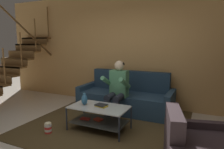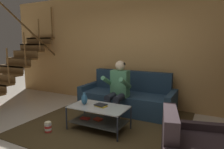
# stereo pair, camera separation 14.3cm
# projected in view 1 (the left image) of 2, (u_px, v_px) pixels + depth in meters

# --- Properties ---
(ground) EXTENTS (16.80, 16.80, 0.00)m
(ground) POSITION_uv_depth(u_px,v_px,m) (84.00, 146.00, 3.13)
(ground) COLOR beige
(back_partition) EXTENTS (8.40, 0.12, 2.90)m
(back_partition) POSITION_uv_depth(u_px,v_px,m) (135.00, 49.00, 5.11)
(back_partition) COLOR tan
(back_partition) RESTS_ON ground
(staircase_run) EXTENTS (1.04, 2.60, 2.90)m
(staircase_run) POSITION_uv_depth(u_px,v_px,m) (13.00, 61.00, 5.54)
(staircase_run) COLOR brown
(staircase_run) RESTS_ON ground
(couch) EXTENTS (2.22, 0.86, 0.93)m
(couch) POSITION_uv_depth(u_px,v_px,m) (126.00, 98.00, 4.78)
(couch) COLOR #243D53
(couch) RESTS_ON ground
(person_seated_center) EXTENTS (0.50, 0.58, 1.24)m
(person_seated_center) POSITION_uv_depth(u_px,v_px,m) (117.00, 87.00, 4.26)
(person_seated_center) COLOR #232831
(person_seated_center) RESTS_ON ground
(coffee_table) EXTENTS (1.08, 0.60, 0.45)m
(coffee_table) POSITION_uv_depth(u_px,v_px,m) (99.00, 114.00, 3.70)
(coffee_table) COLOR #B6BCBB
(coffee_table) RESTS_ON ground
(area_rug) EXTENTS (3.00, 3.18, 0.01)m
(area_rug) POSITION_uv_depth(u_px,v_px,m) (112.00, 121.00, 4.17)
(area_rug) COLOR #48391F
(area_rug) RESTS_ON ground
(vase) EXTENTS (0.12, 0.12, 0.23)m
(vase) POSITION_uv_depth(u_px,v_px,m) (84.00, 99.00, 3.75)
(vase) COLOR #2C6088
(vase) RESTS_ON coffee_table
(book_stack) EXTENTS (0.24, 0.20, 0.04)m
(book_stack) POSITION_uv_depth(u_px,v_px,m) (101.00, 105.00, 3.67)
(book_stack) COLOR gold
(book_stack) RESTS_ON coffee_table
(popcorn_tub) EXTENTS (0.12, 0.12, 0.21)m
(popcorn_tub) POSITION_uv_depth(u_px,v_px,m) (48.00, 128.00, 3.57)
(popcorn_tub) COLOR red
(popcorn_tub) RESTS_ON ground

